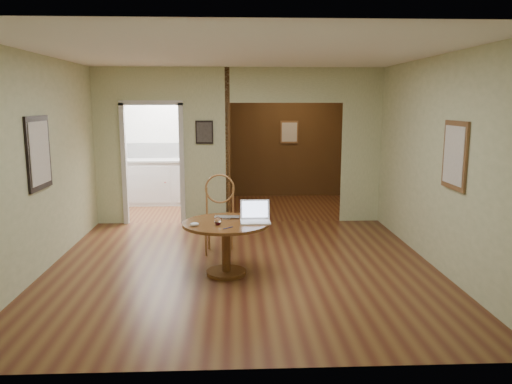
{
  "coord_description": "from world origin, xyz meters",
  "views": [
    {
      "loc": [
        -0.1,
        -6.18,
        2.11
      ],
      "look_at": [
        0.17,
        -0.2,
        1.03
      ],
      "focal_mm": 35.0,
      "sensor_mm": 36.0,
      "label": 1
    }
  ],
  "objects_px": {
    "dining_table": "(226,236)",
    "closed_laptop": "(227,218)",
    "chair": "(219,209)",
    "open_laptop": "(255,216)"
  },
  "relations": [
    {
      "from": "dining_table",
      "to": "closed_laptop",
      "type": "bearing_deg",
      "value": 86.73
    },
    {
      "from": "chair",
      "to": "open_laptop",
      "type": "distance_m",
      "value": 1.07
    },
    {
      "from": "chair",
      "to": "open_laptop",
      "type": "xyz_separation_m",
      "value": [
        0.47,
        -0.96,
        0.12
      ]
    },
    {
      "from": "chair",
      "to": "closed_laptop",
      "type": "bearing_deg",
      "value": -77.68
    },
    {
      "from": "dining_table",
      "to": "open_laptop",
      "type": "relative_size",
      "value": 2.92
    },
    {
      "from": "open_laptop",
      "to": "closed_laptop",
      "type": "relative_size",
      "value": 1.15
    },
    {
      "from": "open_laptop",
      "to": "chair",
      "type": "bearing_deg",
      "value": 115.31
    },
    {
      "from": "open_laptop",
      "to": "closed_laptop",
      "type": "distance_m",
      "value": 0.38
    },
    {
      "from": "chair",
      "to": "open_laptop",
      "type": "bearing_deg",
      "value": -59.79
    },
    {
      "from": "closed_laptop",
      "to": "chair",
      "type": "bearing_deg",
      "value": 102.67
    }
  ]
}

